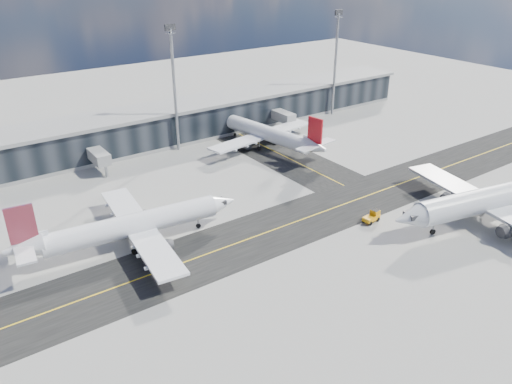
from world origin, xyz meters
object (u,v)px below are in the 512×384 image
Objects in this scene: airliner_af at (130,226)px; baggage_tug at (372,216)px; airliner_redtail at (266,133)px; airliner_near at (498,197)px; service_van at (258,134)px.

airliner_af is 10.85× the size of baggage_tug.
airliner_near reaches higher than airliner_redtail.
service_van is (2.50, 7.09, -2.76)m from airliner_redtail.
airliner_near is at bearing -86.11° from airliner_redtail.
service_van is (-9.31, 59.45, -3.46)m from airliner_near.
airliner_near is at bearing 51.19° from baggage_tug.
airliner_near is 60.27m from service_van.
baggage_tug is (37.82, -16.85, -2.61)m from airliner_af.
airliner_near reaches higher than baggage_tug.
baggage_tug is at bearing 71.95° from airliner_af.
airliner_af is 0.86× the size of airliner_near.
airliner_af is 56.13m from service_van.
airliner_redtail reaches higher than baggage_tug.
baggage_tug is 48.46m from service_van.
service_van is at bearing 129.23° from airliner_af.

